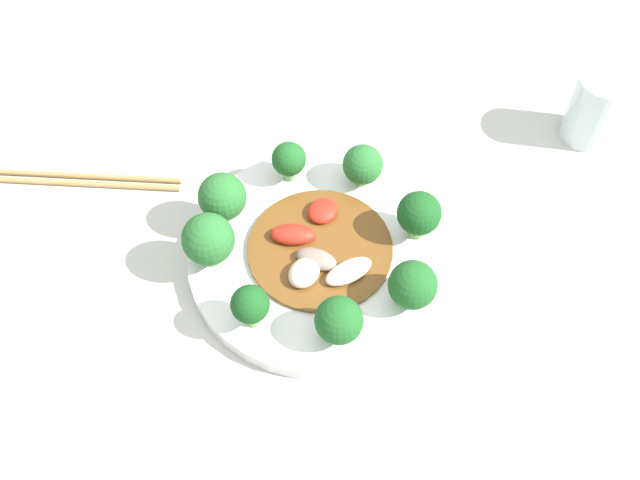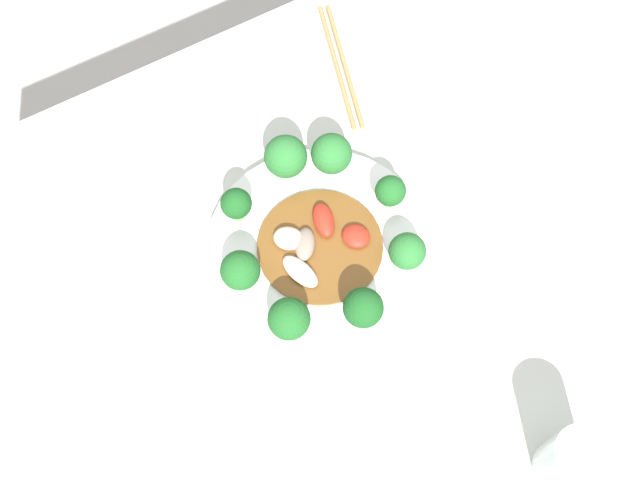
% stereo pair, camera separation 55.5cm
% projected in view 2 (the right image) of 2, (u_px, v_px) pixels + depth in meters
% --- Properties ---
extents(ground_plane, '(8.00, 8.00, 0.00)m').
position_uv_depth(ground_plane, '(312.00, 403.00, 1.60)').
color(ground_plane, '#B7B2A8').
extents(table, '(1.09, 0.83, 0.70)m').
position_uv_depth(table, '(310.00, 356.00, 1.28)').
color(table, '#B7BCAD').
rests_on(table, ground_plane).
extents(plate, '(0.30, 0.30, 0.02)m').
position_uv_depth(plate, '(320.00, 250.00, 0.97)').
color(plate, white).
rests_on(plate, table).
extents(broccoli_northwest, '(0.05, 0.05, 0.05)m').
position_uv_depth(broccoli_northwest, '(407.00, 251.00, 0.93)').
color(broccoli_northwest, '#7AAD5B').
rests_on(broccoli_northwest, plate).
extents(broccoli_east, '(0.05, 0.05, 0.06)m').
position_uv_depth(broccoli_east, '(240.00, 271.00, 0.91)').
color(broccoli_east, '#70A356').
rests_on(broccoli_east, plate).
extents(broccoli_northeast, '(0.05, 0.05, 0.06)m').
position_uv_depth(broccoli_northeast, '(289.00, 319.00, 0.89)').
color(broccoli_northeast, '#70A356').
rests_on(broccoli_northeast, plate).
extents(broccoli_southwest, '(0.05, 0.05, 0.06)m').
position_uv_depth(broccoli_southwest, '(332.00, 154.00, 0.98)').
color(broccoli_southwest, '#7AAD5B').
rests_on(broccoli_southwest, plate).
extents(broccoli_north, '(0.05, 0.05, 0.06)m').
position_uv_depth(broccoli_north, '(363.00, 308.00, 0.89)').
color(broccoli_north, '#70A356').
rests_on(broccoli_north, plate).
extents(broccoli_south, '(0.06, 0.06, 0.07)m').
position_uv_depth(broccoli_south, '(286.00, 157.00, 0.98)').
color(broccoli_south, '#70A356').
rests_on(broccoli_south, plate).
extents(broccoli_west, '(0.04, 0.04, 0.05)m').
position_uv_depth(broccoli_west, '(390.00, 191.00, 0.96)').
color(broccoli_west, '#70A356').
rests_on(broccoli_west, plate).
extents(broccoli_southeast, '(0.04, 0.04, 0.06)m').
position_uv_depth(broccoli_southeast, '(236.00, 204.00, 0.95)').
color(broccoli_southeast, '#7AAD5B').
rests_on(broccoli_southeast, plate).
extents(stirfry_center, '(0.16, 0.16, 0.02)m').
position_uv_depth(stirfry_center, '(317.00, 244.00, 0.96)').
color(stirfry_center, brown).
rests_on(stirfry_center, plate).
extents(drinking_glass, '(0.06, 0.06, 0.09)m').
position_uv_depth(drinking_glass, '(571.00, 460.00, 0.82)').
color(drinking_glass, silver).
rests_on(drinking_glass, table).
extents(chopsticks, '(0.09, 0.22, 0.01)m').
position_uv_depth(chopsticks, '(341.00, 65.00, 1.11)').
color(chopsticks, '#AD7F4C').
rests_on(chopsticks, table).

